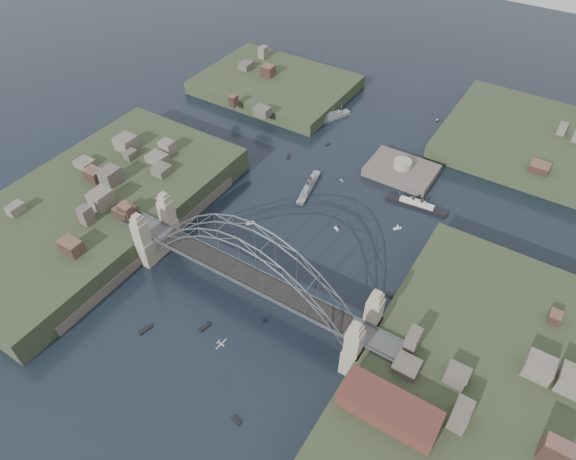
% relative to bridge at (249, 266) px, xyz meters
% --- Properties ---
extents(ground, '(500.00, 500.00, 0.00)m').
position_rel_bridge_xyz_m(ground, '(0.00, 0.00, -12.32)').
color(ground, black).
rests_on(ground, ground).
extents(bridge, '(84.00, 13.80, 24.60)m').
position_rel_bridge_xyz_m(bridge, '(0.00, 0.00, 0.00)').
color(bridge, '#4C4C4F').
rests_on(bridge, ground).
extents(shore_west, '(50.50, 90.00, 12.00)m').
position_rel_bridge_xyz_m(shore_west, '(-57.32, 0.00, -10.35)').
color(shore_west, '#2F3C23').
rests_on(shore_west, ground).
extents(shore_east, '(50.50, 90.00, 12.00)m').
position_rel_bridge_xyz_m(shore_east, '(57.32, 0.00, -10.35)').
color(shore_east, '#2F3C23').
rests_on(shore_east, ground).
extents(headland_nw, '(60.00, 45.00, 9.00)m').
position_rel_bridge_xyz_m(headland_nw, '(-55.00, 95.00, -11.82)').
color(headland_nw, '#2F3C23').
rests_on(headland_nw, ground).
extents(headland_ne, '(70.00, 55.00, 9.50)m').
position_rel_bridge_xyz_m(headland_ne, '(50.00, 110.00, -11.57)').
color(headland_ne, '#2F3C23').
rests_on(headland_ne, ground).
extents(fort_island, '(22.00, 16.00, 9.40)m').
position_rel_bridge_xyz_m(fort_island, '(12.00, 70.00, -12.66)').
color(fort_island, '#554B43').
rests_on(fort_island, ground).
extents(wharf_shed, '(20.00, 8.00, 4.00)m').
position_rel_bridge_xyz_m(wharf_shed, '(44.00, -14.00, -2.32)').
color(wharf_shed, '#592D26').
rests_on(wharf_shed, shore_east).
extents(naval_cruiser_near, '(5.84, 17.70, 5.28)m').
position_rel_bridge_xyz_m(naval_cruiser_near, '(-10.17, 46.57, -11.51)').
color(naval_cruiser_near, gray).
rests_on(naval_cruiser_near, ground).
extents(naval_cruiser_far, '(9.96, 17.78, 6.21)m').
position_rel_bridge_xyz_m(naval_cruiser_far, '(-24.73, 86.71, -11.36)').
color(naval_cruiser_far, gray).
rests_on(naval_cruiser_far, ground).
extents(ocean_liner, '(19.65, 4.29, 4.79)m').
position_rel_bridge_xyz_m(ocean_liner, '(22.72, 57.08, -11.58)').
color(ocean_liner, black).
rests_on(ocean_liner, ground).
extents(aeroplane, '(1.83, 3.39, 0.49)m').
position_rel_bridge_xyz_m(aeroplane, '(5.69, -19.14, -4.36)').
color(aeroplane, silver).
extents(small_boat_a, '(2.58, 2.55, 1.43)m').
position_rel_bridge_xyz_m(small_boat_a, '(-16.60, 23.01, -12.04)').
color(small_boat_a, silver).
rests_on(small_boat_a, ground).
extents(small_boat_b, '(1.82, 1.42, 1.43)m').
position_rel_bridge_xyz_m(small_boat_b, '(6.49, 34.73, -12.03)').
color(small_boat_b, silver).
rests_on(small_boat_b, ground).
extents(small_boat_c, '(1.71, 3.32, 0.45)m').
position_rel_bridge_xyz_m(small_boat_c, '(-4.32, -13.86, -12.17)').
color(small_boat_c, silver).
rests_on(small_boat_c, ground).
extents(small_boat_d, '(2.25, 2.31, 2.38)m').
position_rel_bridge_xyz_m(small_boat_d, '(21.77, 44.64, -11.47)').
color(small_boat_d, silver).
rests_on(small_boat_d, ground).
extents(small_boat_e, '(2.23, 3.14, 0.45)m').
position_rel_bridge_xyz_m(small_boat_e, '(-25.34, 58.04, -12.17)').
color(small_boat_e, silver).
rests_on(small_boat_e, ground).
extents(small_boat_f, '(1.55, 1.09, 0.45)m').
position_rel_bridge_xyz_m(small_boat_f, '(-3.03, 55.97, -12.17)').
color(small_boat_f, silver).
rests_on(small_boat_f, ground).
extents(small_boat_g, '(2.54, 1.19, 0.45)m').
position_rel_bridge_xyz_m(small_boat_g, '(16.64, -28.89, -12.17)').
color(small_boat_g, silver).
rests_on(small_boat_g, ground).
extents(small_boat_h, '(0.69, 2.04, 0.45)m').
position_rel_bridge_xyz_m(small_boat_h, '(-17.20, 71.80, -12.17)').
color(small_boat_h, silver).
rests_on(small_boat_h, ground).
extents(small_boat_i, '(2.32, 1.30, 0.45)m').
position_rel_bridge_xyz_m(small_boat_i, '(30.23, 20.07, -12.17)').
color(small_boat_i, silver).
rests_on(small_boat_i, ground).
extents(small_boat_j, '(1.98, 3.79, 0.45)m').
position_rel_bridge_xyz_m(small_boat_j, '(-16.30, -22.18, -12.17)').
color(small_boat_j, silver).
rests_on(small_boat_j, ground).
extents(small_boat_k, '(0.84, 1.72, 1.43)m').
position_rel_bridge_xyz_m(small_boat_k, '(10.60, 108.28, -12.03)').
color(small_boat_k, silver).
rests_on(small_boat_k, ground).
extents(small_boat_l, '(2.54, 2.56, 2.38)m').
position_rel_bridge_xyz_m(small_boat_l, '(-34.21, 31.19, -11.52)').
color(small_boat_l, silver).
rests_on(small_boat_l, ground).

